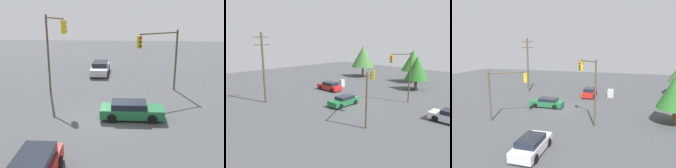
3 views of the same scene
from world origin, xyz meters
TOP-DOWN VIEW (x-y plane):
  - ground_plane at (0.00, 0.00)m, footprint 80.00×80.00m
  - sedan_red at (-3.08, -7.57)m, footprint 1.93×4.51m
  - sedan_green at (1.45, 0.19)m, footprint 4.47×1.85m
  - traffic_signal_main at (-5.12, 4.94)m, footprint 2.23×2.17m
  - traffic_signal_cross at (4.09, 6.29)m, footprint 3.76×2.18m
  - utility_pole_tall at (8.32, -8.43)m, footprint 2.20×0.28m
  - electrical_cabinet at (-6.46, -7.89)m, footprint 0.95×0.59m
  - tree_behind at (-18.14, -12.41)m, footprint 5.25×5.25m
  - tree_right at (-19.93, -0.93)m, footprint 4.56×4.56m
  - tree_left at (-13.96, 2.76)m, footprint 3.95×3.95m

SIDE VIEW (x-z plane):
  - ground_plane at x=0.00m, z-range 0.00..0.00m
  - sedan_green at x=1.45m, z-range -0.01..1.25m
  - electrical_cabinet at x=-6.46m, z-range 0.00..1.36m
  - sedan_red at x=-3.08m, z-range -0.03..1.43m
  - tree_left at x=-13.96m, z-range 0.88..6.70m
  - traffic_signal_cross at x=4.09m, z-range 1.08..6.71m
  - tree_right at x=-19.93m, z-range 1.16..7.71m
  - traffic_signal_main at x=-5.12m, z-range 1.18..8.16m
  - tree_behind at x=-18.14m, z-range 1.13..8.24m
  - utility_pole_tall at x=8.32m, z-range 0.29..9.87m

